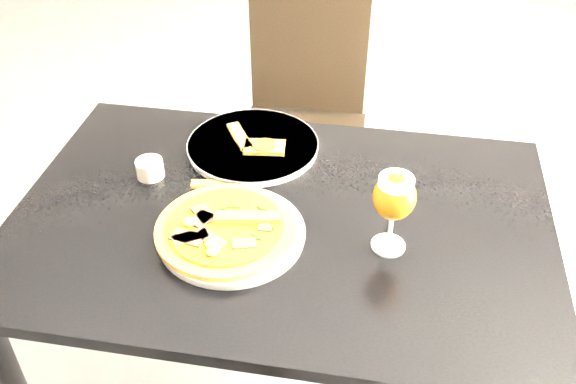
# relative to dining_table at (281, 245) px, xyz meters

# --- Properties ---
(ground) EXTENTS (6.00, 6.00, 0.00)m
(ground) POSITION_rel_dining_table_xyz_m (-0.18, 0.35, -0.66)
(ground) COLOR #5A595C
(ground) RESTS_ON ground
(dining_table) EXTENTS (1.23, 0.85, 0.75)m
(dining_table) POSITION_rel_dining_table_xyz_m (0.00, 0.00, 0.00)
(dining_table) COLOR black
(dining_table) RESTS_ON ground
(chair_far) EXTENTS (0.42, 0.42, 0.91)m
(chair_far) POSITION_rel_dining_table_xyz_m (-0.03, 0.79, -0.16)
(chair_far) COLOR black
(chair_far) RESTS_ON ground
(plate_main) EXTENTS (0.36, 0.36, 0.02)m
(plate_main) POSITION_rel_dining_table_xyz_m (-0.09, -0.08, 0.10)
(plate_main) COLOR silver
(plate_main) RESTS_ON dining_table
(pizza) EXTENTS (0.30, 0.30, 0.03)m
(pizza) POSITION_rel_dining_table_xyz_m (-0.11, -0.08, 0.12)
(pizza) COLOR #A37B27
(pizza) RESTS_ON plate_main
(plate_second) EXTENTS (0.40, 0.40, 0.02)m
(plate_second) POSITION_rel_dining_table_xyz_m (-0.11, 0.25, 0.10)
(plate_second) COLOR silver
(plate_second) RESTS_ON dining_table
(crust_scraps) EXTENTS (0.17, 0.14, 0.01)m
(crust_scraps) POSITION_rel_dining_table_xyz_m (-0.10, 0.25, 0.11)
(crust_scraps) COLOR #A37B27
(crust_scraps) RESTS_ON plate_second
(loose_crust) EXTENTS (0.11, 0.04, 0.01)m
(loose_crust) POSITION_rel_dining_table_xyz_m (-0.17, 0.09, 0.09)
(loose_crust) COLOR #A37B27
(loose_crust) RESTS_ON dining_table
(sauce_cup) EXTENTS (0.07, 0.07, 0.04)m
(sauce_cup) POSITION_rel_dining_table_xyz_m (-0.33, 0.11, 0.11)
(sauce_cup) COLOR beige
(sauce_cup) RESTS_ON dining_table
(beer_glass) EXTENTS (0.09, 0.09, 0.18)m
(beer_glass) POSITION_rel_dining_table_xyz_m (0.24, -0.07, 0.22)
(beer_glass) COLOR silver
(beer_glass) RESTS_ON dining_table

